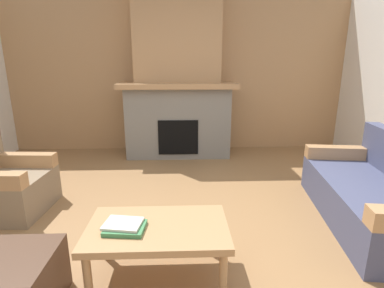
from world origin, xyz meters
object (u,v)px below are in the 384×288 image
coffee_table (158,232)px  armchair (4,185)px  couch (377,196)px  fireplace (178,86)px  ottoman (13,285)px

coffee_table → armchair: bearing=147.2°
couch → coffee_table: size_ratio=1.90×
fireplace → armchair: bearing=-131.8°
couch → armchair: same height
fireplace → ottoman: size_ratio=5.19×
coffee_table → ottoman: coffee_table is taller
fireplace → couch: (1.96, -2.43, -0.88)m
fireplace → ottoman: bearing=-106.5°
armchair → coffee_table: 2.03m
armchair → coffee_table: (1.71, -1.10, 0.08)m
couch → ottoman: couch is taller
coffee_table → couch: bearing=19.0°
couch → coffee_table: bearing=-161.0°
coffee_table → ottoman: 0.95m
fireplace → armchair: size_ratio=3.18×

